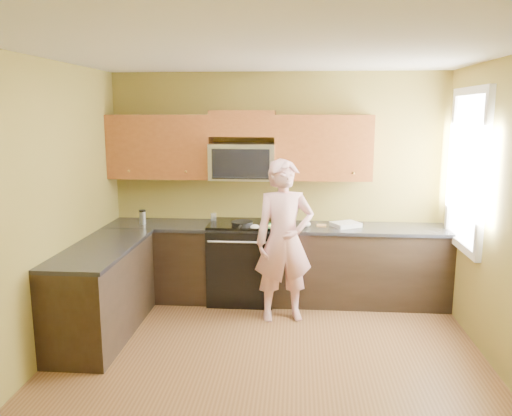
# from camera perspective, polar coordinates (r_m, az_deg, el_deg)

# --- Properties ---
(floor) EXTENTS (4.00, 4.00, 0.00)m
(floor) POSITION_cam_1_polar(r_m,az_deg,el_deg) (4.68, 1.21, -17.72)
(floor) COLOR brown
(floor) RESTS_ON ground
(ceiling) EXTENTS (4.00, 4.00, 0.00)m
(ceiling) POSITION_cam_1_polar(r_m,az_deg,el_deg) (4.14, 1.36, 17.27)
(ceiling) COLOR white
(ceiling) RESTS_ON ground
(wall_back) EXTENTS (4.00, 0.00, 4.00)m
(wall_back) POSITION_cam_1_polar(r_m,az_deg,el_deg) (6.17, 2.38, 2.55)
(wall_back) COLOR olive
(wall_back) RESTS_ON ground
(wall_front) EXTENTS (4.00, 0.00, 4.00)m
(wall_front) POSITION_cam_1_polar(r_m,az_deg,el_deg) (2.29, -1.75, -11.82)
(wall_front) COLOR olive
(wall_front) RESTS_ON ground
(wall_left) EXTENTS (0.00, 4.00, 4.00)m
(wall_left) POSITION_cam_1_polar(r_m,az_deg,el_deg) (4.76, -23.53, -0.81)
(wall_left) COLOR olive
(wall_left) RESTS_ON ground
(cabinet_back_run) EXTENTS (4.00, 0.60, 0.88)m
(cabinet_back_run) POSITION_cam_1_polar(r_m,az_deg,el_deg) (6.08, 2.20, -6.38)
(cabinet_back_run) COLOR black
(cabinet_back_run) RESTS_ON floor
(cabinet_left_run) EXTENTS (0.60, 1.60, 0.88)m
(cabinet_left_run) POSITION_cam_1_polar(r_m,az_deg,el_deg) (5.39, -16.94, -9.11)
(cabinet_left_run) COLOR black
(cabinet_left_run) RESTS_ON floor
(countertop_back) EXTENTS (4.00, 0.62, 0.04)m
(countertop_back) POSITION_cam_1_polar(r_m,az_deg,el_deg) (5.95, 2.23, -2.17)
(countertop_back) COLOR black
(countertop_back) RESTS_ON cabinet_back_run
(countertop_left) EXTENTS (0.62, 1.60, 0.04)m
(countertop_left) POSITION_cam_1_polar(r_m,az_deg,el_deg) (5.26, -17.11, -4.39)
(countertop_left) COLOR black
(countertop_left) RESTS_ON cabinet_left_run
(stove) EXTENTS (0.76, 0.65, 0.95)m
(stove) POSITION_cam_1_polar(r_m,az_deg,el_deg) (6.07, -1.60, -6.04)
(stove) COLOR black
(stove) RESTS_ON floor
(microwave) EXTENTS (0.76, 0.40, 0.42)m
(microwave) POSITION_cam_1_polar(r_m,az_deg,el_deg) (5.99, -1.52, 3.27)
(microwave) COLOR silver
(microwave) RESTS_ON wall_back
(upper_cab_left) EXTENTS (1.22, 0.33, 0.75)m
(upper_cab_left) POSITION_cam_1_polar(r_m,az_deg,el_deg) (6.21, -10.62, 3.35)
(upper_cab_left) COLOR brown
(upper_cab_left) RESTS_ON wall_back
(upper_cab_right) EXTENTS (1.12, 0.33, 0.75)m
(upper_cab_right) POSITION_cam_1_polar(r_m,az_deg,el_deg) (6.00, 7.49, 3.19)
(upper_cab_right) COLOR brown
(upper_cab_right) RESTS_ON wall_back
(upper_cab_over_mw) EXTENTS (0.76, 0.33, 0.30)m
(upper_cab_over_mw) POSITION_cam_1_polar(r_m,az_deg,el_deg) (5.98, -1.52, 9.51)
(upper_cab_over_mw) COLOR brown
(upper_cab_over_mw) RESTS_ON wall_back
(window) EXTENTS (0.06, 1.06, 1.66)m
(window) POSITION_cam_1_polar(r_m,az_deg,el_deg) (5.61, 22.74, 3.99)
(window) COLOR white
(window) RESTS_ON wall_right
(woman) EXTENTS (0.72, 0.55, 1.75)m
(woman) POSITION_cam_1_polar(r_m,az_deg,el_deg) (5.43, 3.19, -3.72)
(woman) COLOR #EA757D
(woman) RESTS_ON floor
(frying_pan) EXTENTS (0.27, 0.44, 0.06)m
(frying_pan) POSITION_cam_1_polar(r_m,az_deg,el_deg) (5.78, -1.56, -2.04)
(frying_pan) COLOR black
(frying_pan) RESTS_ON stove
(butter_tub) EXTENTS (0.12, 0.12, 0.08)m
(butter_tub) POSITION_cam_1_polar(r_m,az_deg,el_deg) (5.83, 1.32, -2.24)
(butter_tub) COLOR yellow
(butter_tub) RESTS_ON countertop_back
(toast_slice) EXTENTS (0.12, 0.12, 0.01)m
(toast_slice) POSITION_cam_1_polar(r_m,az_deg,el_deg) (5.95, 7.39, -1.98)
(toast_slice) COLOR #B27F47
(toast_slice) RESTS_ON countertop_back
(napkin_a) EXTENTS (0.12, 0.13, 0.06)m
(napkin_a) POSITION_cam_1_polar(r_m,az_deg,el_deg) (5.72, -0.15, -2.18)
(napkin_a) COLOR silver
(napkin_a) RESTS_ON countertop_back
(napkin_b) EXTENTS (0.14, 0.15, 0.07)m
(napkin_b) POSITION_cam_1_polar(r_m,az_deg,el_deg) (5.89, 5.61, -1.82)
(napkin_b) COLOR silver
(napkin_b) RESTS_ON countertop_back
(dish_towel) EXTENTS (0.38, 0.35, 0.05)m
(dish_towel) POSITION_cam_1_polar(r_m,az_deg,el_deg) (5.97, 10.08, -1.85)
(dish_towel) COLOR white
(dish_towel) RESTS_ON countertop_back
(travel_mug) EXTENTS (0.09, 0.09, 0.17)m
(travel_mug) POSITION_cam_1_polar(r_m,az_deg,el_deg) (6.17, -12.63, -1.77)
(travel_mug) COLOR silver
(travel_mug) RESTS_ON countertop_back
(glass_c) EXTENTS (0.09, 0.09, 0.12)m
(glass_c) POSITION_cam_1_polar(r_m,az_deg,el_deg) (6.07, -4.81, -1.18)
(glass_c) COLOR silver
(glass_c) RESTS_ON countertop_back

